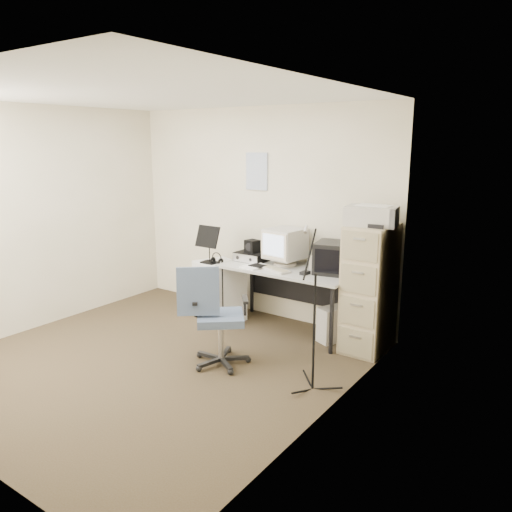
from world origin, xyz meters
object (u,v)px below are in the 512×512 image
Objects in this scene: desk at (287,299)px; office_chair at (220,316)px; side_cart at (219,290)px; filing_cabinet at (370,288)px.

office_chair reaches higher than desk.
side_cart is at bearing -173.64° from desk.
side_cart is (-0.84, 1.02, -0.14)m from office_chair.
office_chair is 1.33m from side_cart.
desk reaches higher than side_cart.
filing_cabinet reaches higher than office_chair.
side_cart is at bearing -175.97° from filing_cabinet.
filing_cabinet reaches higher than side_cart.
desk is 1.54× the size of office_chair.
office_chair reaches higher than side_cart.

